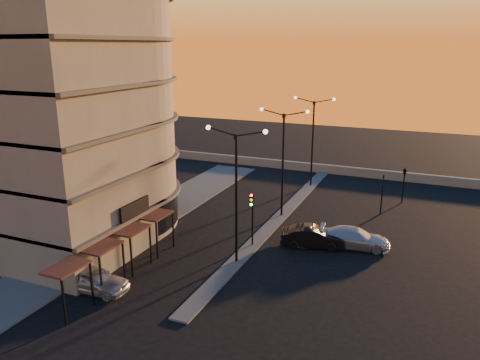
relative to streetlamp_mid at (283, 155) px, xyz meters
name	(u,v)px	position (x,y,z in m)	size (l,w,h in m)	color
ground	(236,262)	(0.00, -10.00, -5.59)	(120.00, 120.00, 0.00)	black
sidewalk_west	(143,221)	(-10.50, -6.00, -5.53)	(5.00, 40.00, 0.12)	#52524F
median	(281,215)	(0.00, 0.00, -5.53)	(1.20, 36.00, 0.12)	#52524F
parapet	(341,170)	(2.00, 16.00, -5.09)	(44.00, 0.50, 1.00)	slate
building	(63,82)	(-14.00, -9.97, 6.32)	(14.35, 17.08, 25.00)	#69655C
streetlamp_near	(236,186)	(0.00, -10.00, 0.00)	(4.32, 0.32, 9.51)	black
streetlamp_mid	(283,155)	(0.00, 0.00, 0.00)	(4.32, 0.32, 9.51)	black
streetlamp_far	(313,135)	(0.00, 10.00, 0.00)	(4.32, 0.32, 9.51)	black
traffic_light_main	(252,210)	(0.00, -7.13, -2.70)	(0.28, 0.44, 4.25)	black
signal_east_a	(382,193)	(8.00, 4.00, -3.66)	(0.13, 0.16, 3.60)	black
signal_east_b	(405,172)	(9.50, 8.00, -2.49)	(0.42, 1.99, 3.60)	black
car_hatchback	(93,279)	(-6.50, -17.04, -4.82)	(1.82, 4.53, 1.54)	#B8B9C0
car_sedan	(313,237)	(4.18, -5.29, -4.81)	(1.66, 4.77, 1.57)	black
car_wagon	(354,238)	(7.08, -4.20, -4.84)	(2.10, 5.17, 1.50)	silver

